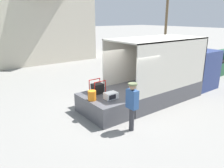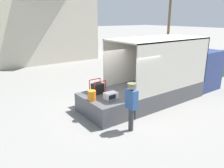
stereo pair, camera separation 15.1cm
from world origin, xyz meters
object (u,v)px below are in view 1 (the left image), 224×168
box_truck (175,76)px  worker_person (132,102)px  pickup_truck_green (222,63)px  microwave (111,96)px  orange_bucket (92,96)px  utility_pole (167,11)px  portable_generator (98,88)px

box_truck → worker_person: box_truck is taller
pickup_truck_green → microwave: bearing=-173.0°
orange_bucket → utility_pole: utility_pole is taller
microwave → worker_person: (-0.07, -1.34, 0.18)m
portable_generator → pickup_truck_green: pickup_truck_green is taller
box_truck → pickup_truck_green: size_ratio=1.24×
worker_person → utility_pole: size_ratio=0.20×
pickup_truck_green → utility_pole: (2.76, 8.02, 3.99)m
box_truck → worker_person: size_ratio=3.71×
portable_generator → pickup_truck_green: 11.88m
box_truck → pickup_truck_green: 7.36m
box_truck → portable_generator: (-4.59, 0.53, 0.11)m
box_truck → utility_pole: bearing=42.3°
utility_pole → portable_generator: bearing=-149.6°
orange_bucket → worker_person: worker_person is taller
pickup_truck_green → utility_pole: utility_pole is taller
orange_bucket → portable_generator: bearing=41.2°
microwave → portable_generator: portable_generator is taller
microwave → worker_person: worker_person is taller
portable_generator → utility_pole: (14.62, 8.59, 3.56)m
microwave → orange_bucket: orange_bucket is taller
pickup_truck_green → utility_pole: bearing=71.0°
pickup_truck_green → utility_pole: size_ratio=0.60×
pickup_truck_green → orange_bucket: bearing=-174.8°
microwave → utility_pole: 17.77m
utility_pole → pickup_truck_green: bearing=-109.0°
pickup_truck_green → portable_generator: bearing=-177.2°
box_truck → microwave: size_ratio=12.86×
portable_generator → utility_pole: bearing=30.4°
box_truck → portable_generator: size_ratio=11.17×
worker_person → box_truck: bearing=20.3°
worker_person → pickup_truck_green: worker_person is taller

